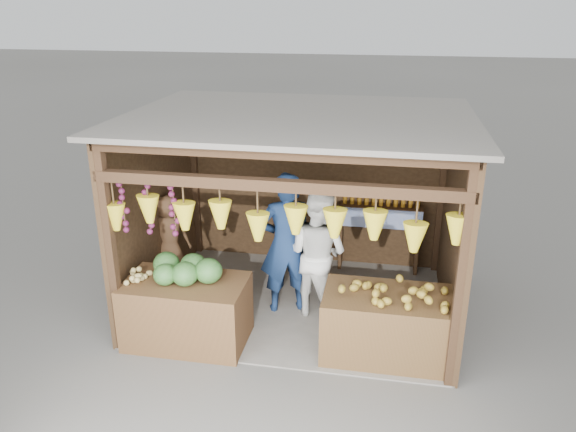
# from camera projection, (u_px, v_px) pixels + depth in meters

# --- Properties ---
(ground) EXTENTS (80.00, 80.00, 0.00)m
(ground) POSITION_uv_depth(u_px,v_px,m) (298.00, 304.00, 7.86)
(ground) COLOR #514F49
(ground) RESTS_ON ground
(stall_structure) EXTENTS (4.30, 3.30, 2.66)m
(stall_structure) POSITION_uv_depth(u_px,v_px,m) (295.00, 192.00, 7.24)
(stall_structure) COLOR slate
(stall_structure) RESTS_ON ground
(back_shelf) EXTENTS (1.25, 0.32, 1.32)m
(back_shelf) POSITION_uv_depth(u_px,v_px,m) (380.00, 218.00, 8.55)
(back_shelf) COLOR #382314
(back_shelf) RESTS_ON ground
(counter_left) EXTENTS (1.46, 0.85, 0.82)m
(counter_left) POSITION_uv_depth(u_px,v_px,m) (187.00, 312.00, 6.87)
(counter_left) COLOR #492D18
(counter_left) RESTS_ON ground
(counter_right) EXTENTS (1.51, 0.85, 0.80)m
(counter_right) POSITION_uv_depth(u_px,v_px,m) (387.00, 326.00, 6.59)
(counter_right) COLOR #4F361A
(counter_right) RESTS_ON ground
(stool) EXTENTS (0.31, 0.31, 0.29)m
(stool) POSITION_uv_depth(u_px,v_px,m) (174.00, 281.00, 8.21)
(stool) COLOR black
(stool) RESTS_ON ground
(man_standing) EXTENTS (0.84, 0.69, 1.96)m
(man_standing) POSITION_uv_depth(u_px,v_px,m) (286.00, 244.00, 7.38)
(man_standing) COLOR navy
(man_standing) RESTS_ON ground
(woman_standing) EXTENTS (1.06, 0.97, 1.77)m
(woman_standing) POSITION_uv_depth(u_px,v_px,m) (317.00, 253.00, 7.34)
(woman_standing) COLOR white
(woman_standing) RESTS_ON ground
(vendor_seated) EXTENTS (0.58, 0.39, 1.17)m
(vendor_seated) POSITION_uv_depth(u_px,v_px,m) (170.00, 235.00, 7.95)
(vendor_seated) COLOR brown
(vendor_seated) RESTS_ON stool
(melon_pile) EXTENTS (1.00, 0.50, 0.32)m
(melon_pile) POSITION_uv_depth(u_px,v_px,m) (185.00, 269.00, 6.70)
(melon_pile) COLOR #124413
(melon_pile) RESTS_ON counter_left
(tanfruit_pile) EXTENTS (0.34, 0.40, 0.13)m
(tanfruit_pile) POSITION_uv_depth(u_px,v_px,m) (137.00, 276.00, 6.73)
(tanfruit_pile) COLOR tan
(tanfruit_pile) RESTS_ON counter_left
(mango_pile) EXTENTS (1.40, 0.64, 0.22)m
(mango_pile) POSITION_uv_depth(u_px,v_px,m) (395.00, 290.00, 6.35)
(mango_pile) COLOR #AB5616
(mango_pile) RESTS_ON counter_right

